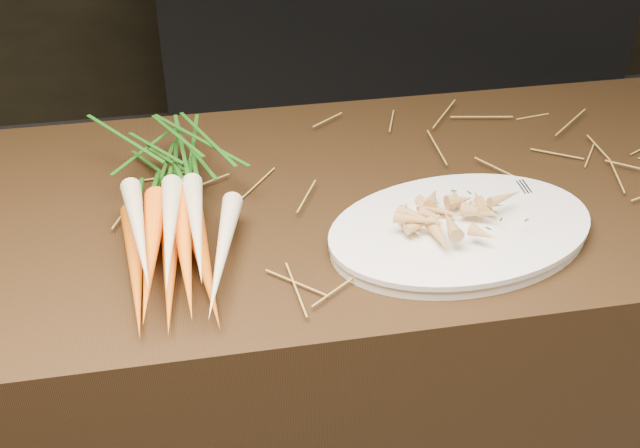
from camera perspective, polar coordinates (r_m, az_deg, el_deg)
The scene contains 7 objects.
main_counter at distance 1.71m, azimuth 11.08°, elevation -9.86°, with size 2.40×0.70×0.90m, color black.
back_counter at distance 3.33m, azimuth 4.90°, elevation 13.23°, with size 1.82×0.62×0.84m.
straw_bedding at distance 1.43m, azimuth 13.09°, elevation 3.46°, with size 1.40×0.60×0.02m, color #B08D40, non-canonical shape.
root_veg_bunch at distance 1.28m, azimuth -10.67°, elevation 2.12°, with size 0.21×0.55×0.10m.
serving_platter at distance 1.26m, azimuth 9.94°, elevation -0.63°, with size 0.42×0.28×0.02m, color white, non-canonical shape.
roasted_veg_heap at distance 1.24m, azimuth 10.10°, elevation 0.67°, with size 0.21×0.15×0.05m, color #B68248, non-canonical shape.
serving_fork at distance 1.31m, azimuth 16.11°, elevation 0.70°, with size 0.01×0.16×0.00m, color silver.
Camera 1 is at (-0.53, -0.81, 1.63)m, focal length 45.00 mm.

